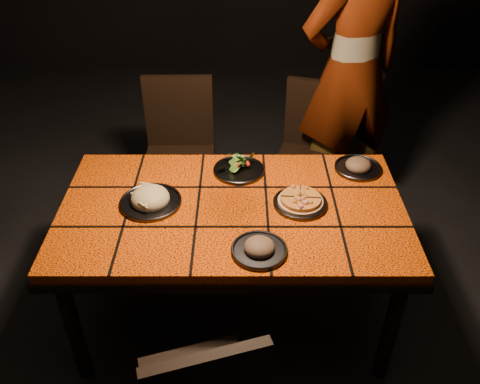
{
  "coord_description": "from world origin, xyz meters",
  "views": [
    {
      "loc": [
        0.04,
        -1.86,
        2.19
      ],
      "look_at": [
        0.04,
        0.02,
        0.82
      ],
      "focal_mm": 38.0,
      "sensor_mm": 36.0,
      "label": 1
    }
  ],
  "objects_px": {
    "dining_table": "(232,219)",
    "chair_far_left": "(179,143)",
    "diner": "(351,72)",
    "chair_far_right": "(313,145)",
    "plate_pasta": "(150,199)",
    "plate_pizza": "(300,202)"
  },
  "relations": [
    {
      "from": "dining_table",
      "to": "chair_far_left",
      "type": "height_order",
      "value": "chair_far_left"
    },
    {
      "from": "chair_far_left",
      "to": "diner",
      "type": "bearing_deg",
      "value": 7.4
    },
    {
      "from": "chair_far_right",
      "to": "plate_pasta",
      "type": "distance_m",
      "value": 1.29
    },
    {
      "from": "plate_pasta",
      "to": "chair_far_left",
      "type": "bearing_deg",
      "value": 87.93
    },
    {
      "from": "chair_far_right",
      "to": "plate_pasta",
      "type": "xyz_separation_m",
      "value": [
        -0.88,
        -0.91,
        0.25
      ]
    },
    {
      "from": "dining_table",
      "to": "plate_pizza",
      "type": "xyz_separation_m",
      "value": [
        0.32,
        0.01,
        0.1
      ]
    },
    {
      "from": "chair_far_left",
      "to": "plate_pasta",
      "type": "distance_m",
      "value": 0.92
    },
    {
      "from": "plate_pizza",
      "to": "plate_pasta",
      "type": "bearing_deg",
      "value": 179.32
    },
    {
      "from": "chair_far_right",
      "to": "plate_pasta",
      "type": "bearing_deg",
      "value": -116.95
    },
    {
      "from": "diner",
      "to": "plate_pasta",
      "type": "xyz_separation_m",
      "value": [
        -1.09,
        -1.04,
        -0.18
      ]
    },
    {
      "from": "chair_far_left",
      "to": "chair_far_right",
      "type": "distance_m",
      "value": 0.85
    },
    {
      "from": "chair_far_left",
      "to": "chair_far_right",
      "type": "relative_size",
      "value": 1.04
    },
    {
      "from": "dining_table",
      "to": "chair_far_left",
      "type": "distance_m",
      "value": 0.98
    },
    {
      "from": "dining_table",
      "to": "diner",
      "type": "xyz_separation_m",
      "value": [
        0.71,
        1.06,
        0.29
      ]
    },
    {
      "from": "plate_pizza",
      "to": "plate_pasta",
      "type": "xyz_separation_m",
      "value": [
        -0.7,
        0.01,
        0.01
      ]
    },
    {
      "from": "chair_far_right",
      "to": "diner",
      "type": "distance_m",
      "value": 0.5
    },
    {
      "from": "chair_far_left",
      "to": "diner",
      "type": "distance_m",
      "value": 1.15
    },
    {
      "from": "plate_pizza",
      "to": "chair_far_right",
      "type": "bearing_deg",
      "value": 78.68
    },
    {
      "from": "chair_far_left",
      "to": "plate_pasta",
      "type": "bearing_deg",
      "value": -92.78
    },
    {
      "from": "diner",
      "to": "plate_pasta",
      "type": "height_order",
      "value": "diner"
    },
    {
      "from": "diner",
      "to": "plate_pizza",
      "type": "relative_size",
      "value": 7.57
    },
    {
      "from": "chair_far_left",
      "to": "diner",
      "type": "xyz_separation_m",
      "value": [
        1.06,
        0.15,
        0.41
      ]
    }
  ]
}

